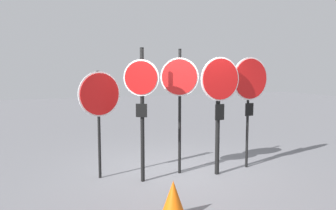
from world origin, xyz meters
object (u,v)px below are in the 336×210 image
object	(u,v)px
stop_sign_0	(100,99)
stop_sign_4	(250,86)
stop_sign_3	(219,93)
stop_sign_2	(179,86)
traffic_cone_0	(173,200)
stop_sign_1	(142,94)

from	to	relation	value
stop_sign_0	stop_sign_4	world-z (taller)	stop_sign_4
stop_sign_3	stop_sign_2	bearing A→B (deg)	151.20
stop_sign_3	traffic_cone_0	size ratio (longest dim) A/B	4.22
stop_sign_3	traffic_cone_0	world-z (taller)	stop_sign_3
stop_sign_2	traffic_cone_0	xyz separation A→B (m)	(-0.88, -1.86, -1.52)
stop_sign_0	stop_sign_4	size ratio (longest dim) A/B	0.88
stop_sign_2	stop_sign_3	distance (m)	0.80
stop_sign_2	stop_sign_4	distance (m)	1.56
stop_sign_1	stop_sign_4	bearing A→B (deg)	32.33
stop_sign_0	stop_sign_2	xyz separation A→B (m)	(1.54, -0.27, 0.24)
stop_sign_2	stop_sign_3	xyz separation A→B (m)	(0.71, -0.35, -0.15)
stop_sign_0	stop_sign_2	bearing A→B (deg)	-26.77
stop_sign_4	traffic_cone_0	xyz separation A→B (m)	(-2.44, -1.70, -1.51)
stop_sign_1	stop_sign_2	bearing A→B (deg)	44.86
stop_sign_0	traffic_cone_0	distance (m)	2.57
stop_sign_0	stop_sign_4	bearing A→B (deg)	-24.56
stop_sign_0	stop_sign_1	size ratio (longest dim) A/B	0.83
stop_sign_1	stop_sign_3	xyz separation A→B (m)	(1.56, -0.14, -0.02)
stop_sign_2	stop_sign_3	size ratio (longest dim) A/B	1.07
stop_sign_0	stop_sign_3	xyz separation A→B (m)	(2.25, -0.62, 0.09)
stop_sign_1	stop_sign_4	world-z (taller)	stop_sign_1
stop_sign_0	stop_sign_3	bearing A→B (deg)	-32.12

